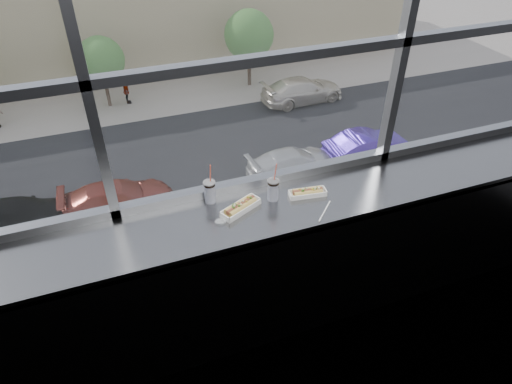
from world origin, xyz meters
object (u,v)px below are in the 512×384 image
object	(u,v)px
hotdog_tray_left	(241,207)
soda_cup_right	(273,189)
car_near_e	(367,142)
hotdog_tray_right	(308,192)
soda_cup_left	(210,191)
tree_right	(249,35)
car_near_b	(16,213)
pedestrian_b	(126,89)
tree_center	(101,60)
loose_straw	(325,211)
car_near_c	(117,194)
car_far_c	(303,86)
wrapper	(221,221)
car_near_d	(293,159)

from	to	relation	value
hotdog_tray_left	soda_cup_right	xyz separation A→B (m)	(0.24, 0.04, 0.06)
car_near_e	soda_cup_right	bearing A→B (deg)	139.90
hotdog_tray_right	soda_cup_left	bearing A→B (deg)	173.60
hotdog_tray_left	tree_right	size ratio (longest dim) A/B	0.05
soda_cup_right	car_near_b	distance (m)	20.37
pedestrian_b	tree_center	bearing A→B (deg)	88.69
loose_straw	car_near_e	world-z (taller)	loose_straw
hotdog_tray_right	tree_center	bearing A→B (deg)	99.44
hotdog_tray_right	car_near_c	size ratio (longest dim) A/B	0.04
loose_straw	car_near_e	size ratio (longest dim) A/B	0.04
hotdog_tray_right	soda_cup_right	distance (m)	0.25
hotdog_tray_left	tree_center	bearing A→B (deg)	64.88
car_far_c	wrapper	bearing A→B (deg)	148.46
soda_cup_left	car_far_c	xyz separation A→B (m)	(12.68, 24.08, -11.00)
car_near_b	pedestrian_b	distance (m)	13.56
car_near_b	car_near_e	xyz separation A→B (m)	(18.00, 0.00, 0.01)
car_near_b	car_far_c	world-z (taller)	car_far_c
soda_cup_left	car_near_c	bearing A→B (deg)	92.57
soda_cup_right	car_near_d	world-z (taller)	soda_cup_right
soda_cup_left	car_near_c	distance (m)	19.56
hotdog_tray_right	car_near_c	xyz separation A→B (m)	(-1.36, 16.24, -11.05)
hotdog_tray_left	loose_straw	size ratio (longest dim) A/B	1.32
wrapper	car_near_e	distance (m)	23.51
car_near_c	hotdog_tray_left	bearing A→B (deg)	-175.28
car_near_b	tree_right	world-z (taller)	tree_right
soda_cup_left	tree_right	distance (m)	31.05
car_near_d	car_near_e	world-z (taller)	car_near_e
car_near_e	tree_center	size ratio (longest dim) A/B	1.36
soda_cup_left	car_near_d	size ratio (longest dim) A/B	0.05
soda_cup_right	tree_right	xyz separation A→B (m)	(9.82, 28.20, -8.45)
wrapper	soda_cup_right	bearing A→B (deg)	15.38
soda_cup_right	tree_right	distance (m)	31.03
loose_straw	car_near_b	bearing A→B (deg)	64.62
hotdog_tray_right	loose_straw	world-z (taller)	hotdog_tray_right
loose_straw	car_near_d	xyz separation A→B (m)	(7.69, 16.44, -11.08)
soda_cup_right	tree_center	distance (m)	29.58
hotdog_tray_left	pedestrian_b	size ratio (longest dim) A/B	0.14
loose_straw	car_near_d	world-z (taller)	loose_straw
hotdog_tray_left	car_near_c	xyz separation A→B (m)	(-0.88, 16.24, -11.06)
wrapper	car_near_c	world-z (taller)	wrapper
hotdog_tray_right	car_near_b	world-z (taller)	hotdog_tray_right
hotdog_tray_right	car_near_b	bearing A→B (deg)	117.65
car_near_b	pedestrian_b	world-z (taller)	car_near_b
soda_cup_right	wrapper	world-z (taller)	soda_cup_right
car_near_e	car_near_c	world-z (taller)	car_near_e
soda_cup_left	tree_center	xyz separation A→B (m)	(0.03, 28.08, -8.94)
hotdog_tray_left	wrapper	size ratio (longest dim) A/B	3.41
hotdog_tray_right	car_near_b	size ratio (longest dim) A/B	0.04
hotdog_tray_left	car_near_d	bearing A→B (deg)	37.83
hotdog_tray_left	tree_center	world-z (taller)	hotdog_tray_left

